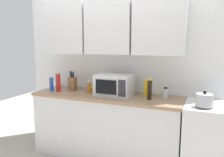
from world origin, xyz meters
TOP-DOWN VIEW (x-y plane):
  - wall_back_with_cabinets at (0.00, -0.07)m, footprint 2.95×0.38m
  - counter_run at (0.00, -0.30)m, footprint 2.08×0.63m
  - stove_range at (1.42, -0.32)m, footprint 0.76×0.64m
  - kettle at (1.25, -0.46)m, footprint 0.19×0.19m
  - microwave at (0.11, -0.28)m, footprint 0.48×0.37m
  - knife_block at (-0.58, -0.24)m, footprint 0.12×0.13m
  - bottle_amber_vinegar at (-0.28, -0.29)m, footprint 0.07×0.07m
  - bottle_red_sauce at (-0.74, -0.38)m, footprint 0.07×0.07m
  - bottle_blue_cleaner at (-0.86, -0.38)m, footprint 0.06×0.06m
  - bottle_yellow_mustard at (0.51, -0.16)m, footprint 0.06×0.06m
  - bottle_clear_tall at (0.78, -0.18)m, footprint 0.06×0.06m
  - bottle_soy_dark at (0.61, -0.35)m, footprint 0.05×0.05m

SIDE VIEW (x-z plane):
  - counter_run at x=0.00m, z-range 0.00..0.90m
  - stove_range at x=1.42m, z-range 0.00..0.91m
  - bottle_clear_tall at x=0.78m, z-range 0.90..1.04m
  - bottle_amber_vinegar at x=-0.28m, z-range 0.89..1.06m
  - kettle at x=1.25m, z-range 0.89..1.07m
  - bottle_blue_cleaner at x=-0.86m, z-range 0.90..1.11m
  - knife_block at x=-0.58m, z-range 0.86..1.15m
  - bottle_yellow_mustard at x=0.51m, z-range 0.90..1.12m
  - bottle_soy_dark at x=0.61m, z-range 0.89..1.17m
  - bottle_red_sauce at x=-0.74m, z-range 0.89..1.18m
  - microwave at x=0.11m, z-range 0.90..1.18m
  - wall_back_with_cabinets at x=0.00m, z-range 0.27..2.87m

